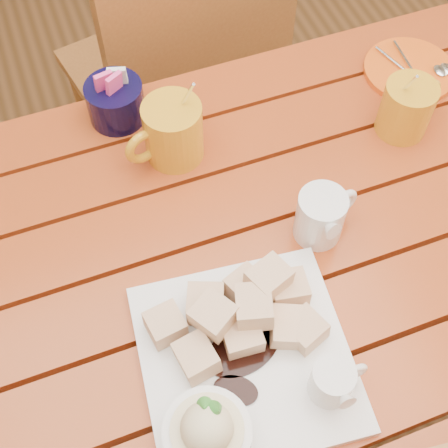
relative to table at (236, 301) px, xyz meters
name	(u,v)px	position (x,y,z in m)	size (l,w,h in m)	color
ground	(231,414)	(0.00, 0.00, -0.64)	(5.00, 5.00, 0.00)	#533317
table	(236,301)	(0.00, 0.00, 0.00)	(1.20, 0.79, 0.75)	#9C3F14
dessert_plate	(240,366)	(-0.05, -0.14, 0.14)	(0.29, 0.29, 0.11)	white
coffee_mug_left	(172,132)	(-0.02, 0.23, 0.16)	(0.13, 0.09, 0.15)	orange
coffee_mug_right	(408,107)	(0.35, 0.15, 0.16)	(0.12, 0.08, 0.14)	orange
cream_pitcher	(322,216)	(0.14, 0.02, 0.15)	(0.10, 0.09, 0.09)	white
sugar_caddy	(115,101)	(-0.08, 0.34, 0.14)	(0.09, 0.09, 0.10)	black
orange_saucer	(410,70)	(0.43, 0.26, 0.11)	(0.16, 0.16, 0.02)	#F05B14
chair_far	(183,77)	(0.12, 0.64, -0.14)	(0.49, 0.49, 0.89)	brown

